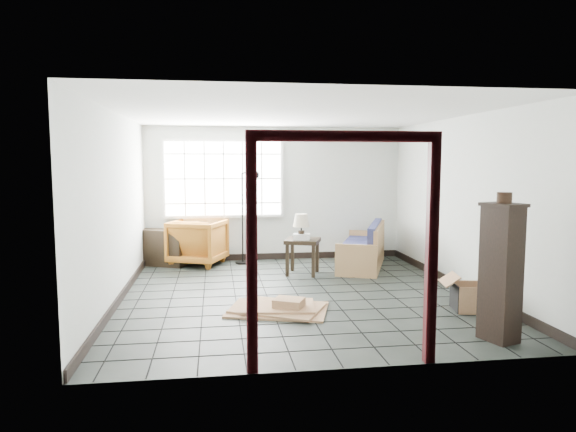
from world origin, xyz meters
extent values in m
plane|color=black|center=(0.00, 0.00, 0.00)|extent=(5.50, 5.50, 0.00)
cube|color=silver|center=(0.00, 2.75, 1.30)|extent=(5.00, 0.02, 2.60)
cube|color=silver|center=(0.00, -2.75, 1.30)|extent=(5.00, 0.02, 2.60)
cube|color=silver|center=(-2.50, 0.00, 1.30)|extent=(0.02, 5.50, 2.60)
cube|color=silver|center=(2.50, 0.00, 1.30)|extent=(0.02, 5.50, 2.60)
cube|color=white|center=(0.00, 0.00, 2.60)|extent=(5.00, 5.50, 0.02)
cube|color=black|center=(0.00, 2.73, 0.06)|extent=(4.95, 0.03, 0.12)
cube|color=black|center=(-2.48, 0.00, 0.06)|extent=(0.03, 5.45, 0.12)
cube|color=black|center=(2.48, 0.00, 0.06)|extent=(0.03, 5.45, 0.12)
cube|color=silver|center=(-1.00, 2.71, 1.60)|extent=(2.32, 0.06, 1.52)
cube|color=white|center=(-1.00, 2.67, 1.60)|extent=(2.20, 0.02, 1.40)
cube|color=#370C0F|center=(-0.85, -2.70, 1.05)|extent=(0.10, 0.08, 2.10)
cube|color=#370C0F|center=(0.85, -2.70, 1.05)|extent=(0.10, 0.08, 2.10)
cube|color=#370C0F|center=(0.00, -2.70, 2.15)|extent=(1.80, 0.08, 0.10)
cube|color=#9E7347|center=(1.48, 1.75, 0.16)|extent=(1.31, 1.88, 0.31)
cube|color=#9E7347|center=(1.14, 0.92, 0.28)|extent=(0.66, 0.31, 0.56)
cube|color=#9E7347|center=(1.82, 2.58, 0.28)|extent=(0.66, 0.31, 0.56)
cube|color=#9E7347|center=(1.77, 1.63, 0.48)|extent=(0.73, 1.64, 0.61)
cube|color=#1A2142|center=(1.24, 1.22, 0.38)|extent=(0.79, 0.75, 0.14)
cube|color=#1A2142|center=(1.48, 1.13, 0.59)|extent=(0.32, 0.56, 0.45)
cube|color=#1A2142|center=(1.46, 1.75, 0.38)|extent=(0.79, 0.75, 0.14)
cube|color=#1A2142|center=(1.70, 1.66, 0.59)|extent=(0.32, 0.56, 0.45)
cube|color=#1A2142|center=(1.68, 2.29, 0.38)|extent=(0.79, 0.75, 0.14)
cube|color=#1A2142|center=(1.91, 2.19, 0.59)|extent=(0.32, 0.56, 0.45)
imported|color=#994C16|center=(-1.50, 2.40, 0.47)|extent=(1.16, 1.13, 0.94)
cube|color=black|center=(0.31, 1.31, 0.58)|extent=(0.71, 0.71, 0.07)
cube|color=black|center=(0.02, 1.18, 0.28)|extent=(0.07, 0.07, 0.55)
cube|color=black|center=(0.44, 1.03, 0.28)|extent=(0.07, 0.07, 0.55)
cube|color=black|center=(0.17, 1.60, 0.28)|extent=(0.07, 0.07, 0.55)
cube|color=black|center=(0.59, 1.45, 0.28)|extent=(0.07, 0.07, 0.55)
cylinder|color=black|center=(0.27, 1.26, 0.69)|extent=(0.11, 0.11, 0.15)
cylinder|color=black|center=(0.27, 1.26, 0.82)|extent=(0.03, 0.03, 0.11)
cone|color=beige|center=(0.27, 1.26, 0.94)|extent=(0.29, 0.29, 0.22)
cube|color=silver|center=(0.28, 1.24, 0.66)|extent=(0.32, 0.28, 0.10)
cylinder|color=black|center=(0.14, 1.28, 0.66)|extent=(0.03, 0.06, 0.06)
cylinder|color=black|center=(-0.66, 2.40, 0.02)|extent=(0.32, 0.32, 0.03)
cylinder|color=black|center=(-0.66, 2.40, 0.87)|extent=(0.03, 0.03, 1.69)
cylinder|color=black|center=(-0.54, 2.32, 1.76)|extent=(0.29, 0.07, 0.15)
sphere|color=black|center=(-0.42, 2.25, 1.68)|extent=(0.17, 0.17, 0.15)
cube|color=black|center=(-2.15, 2.40, 0.34)|extent=(0.93, 0.66, 0.67)
cube|color=black|center=(-2.15, 2.40, 0.35)|extent=(0.85, 0.59, 0.03)
cube|color=black|center=(1.84, -2.23, 0.74)|extent=(0.38, 0.44, 1.47)
cube|color=black|center=(1.84, -2.23, 1.47)|extent=(0.43, 0.48, 0.04)
cylinder|color=black|center=(1.83, -2.25, 1.55)|extent=(0.19, 0.19, 0.11)
cube|color=olive|center=(2.15, -1.13, 0.01)|extent=(0.57, 0.49, 0.02)
cube|color=black|center=(1.90, -1.08, 0.17)|extent=(0.10, 0.40, 0.35)
cube|color=olive|center=(2.40, -1.18, 0.17)|extent=(0.10, 0.40, 0.35)
cube|color=olive|center=(2.11, -1.33, 0.17)|extent=(0.50, 0.11, 0.35)
cube|color=olive|center=(2.19, -0.93, 0.17)|extent=(0.50, 0.11, 0.35)
cube|color=olive|center=(1.83, -1.07, 0.41)|extent=(0.26, 0.43, 0.14)
cube|color=olive|center=(2.47, -1.19, 0.41)|extent=(0.26, 0.43, 0.14)
cube|color=olive|center=(-0.38, -0.80, 0.01)|extent=(1.45, 1.21, 0.03)
cube|color=olive|center=(-0.38, -0.80, 0.04)|extent=(1.35, 1.23, 0.03)
cube|color=olive|center=(-0.38, -0.80, 0.07)|extent=(1.02, 0.80, 0.03)
cube|color=olive|center=(-0.25, -0.90, 0.13)|extent=(0.45, 0.42, 0.10)
camera|label=1|loc=(-1.17, -7.23, 1.92)|focal=32.00mm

